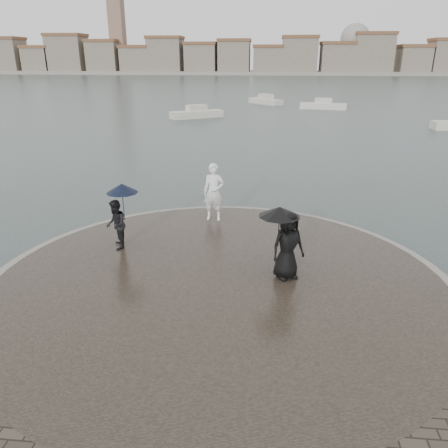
# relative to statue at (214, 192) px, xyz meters

# --- Properties ---
(ground) EXTENTS (400.00, 400.00, 0.00)m
(ground) POSITION_rel_statue_xyz_m (0.70, -8.09, -1.39)
(ground) COLOR #2B3835
(ground) RESTS_ON ground
(kerb_ring) EXTENTS (12.50, 12.50, 0.32)m
(kerb_ring) POSITION_rel_statue_xyz_m (0.70, -4.59, -1.23)
(kerb_ring) COLOR gray
(kerb_ring) RESTS_ON ground
(quay_tip) EXTENTS (11.90, 11.90, 0.36)m
(quay_tip) POSITION_rel_statue_xyz_m (0.70, -4.59, -1.21)
(quay_tip) COLOR #2D261E
(quay_tip) RESTS_ON ground
(statue) EXTENTS (0.76, 0.51, 2.06)m
(statue) POSITION_rel_statue_xyz_m (0.00, 0.00, 0.00)
(statue) COLOR white
(statue) RESTS_ON quay_tip
(visitor_left) EXTENTS (1.12, 1.03, 2.04)m
(visitor_left) POSITION_rel_statue_xyz_m (-2.59, -2.82, 0.05)
(visitor_left) COLOR black
(visitor_left) RESTS_ON quay_tip
(visitor_right) EXTENTS (1.34, 1.12, 1.95)m
(visitor_right) POSITION_rel_statue_xyz_m (2.41, -4.23, 0.11)
(visitor_right) COLOR black
(visitor_right) RESTS_ON quay_tip
(far_skyline) EXTENTS (260.00, 20.00, 37.00)m
(far_skyline) POSITION_rel_statue_xyz_m (-5.59, 152.62, 4.22)
(far_skyline) COLOR gray
(far_skyline) RESTS_ON ground
(boats) EXTENTS (29.99, 24.09, 1.50)m
(boats) POSITION_rel_statue_xyz_m (5.73, 35.77, -1.01)
(boats) COLOR beige
(boats) RESTS_ON ground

